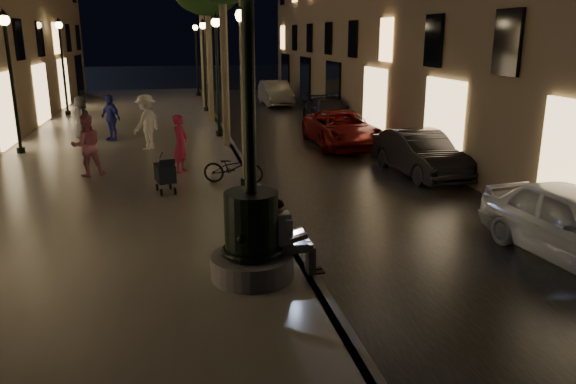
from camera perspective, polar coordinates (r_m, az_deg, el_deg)
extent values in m
plane|color=black|center=(22.26, -5.95, 4.77)|extent=(120.00, 120.00, 0.00)
cube|color=black|center=(22.76, 1.60, 5.11)|extent=(6.00, 45.00, 0.02)
cube|color=slate|center=(22.20, -16.31, 4.46)|extent=(8.00, 45.00, 0.20)
cube|color=#59595B|center=(22.24, -5.96, 5.02)|extent=(0.25, 45.00, 0.20)
cylinder|color=#59595B|center=(9.61, -3.65, -7.51)|extent=(1.40, 1.40, 0.40)
cylinder|color=black|center=(9.34, -3.73, -3.28)|extent=(0.90, 0.90, 1.10)
torus|color=black|center=(9.50, -3.68, -5.85)|extent=(1.04, 1.04, 0.10)
torus|color=black|center=(9.22, -3.77, -0.93)|extent=(0.89, 0.89, 0.09)
cylinder|color=black|center=(8.88, -3.98, 9.96)|extent=(0.20, 0.20, 3.20)
cube|color=tan|center=(9.59, -0.41, -5.66)|extent=(0.36, 0.24, 0.18)
cube|color=silver|center=(9.46, -0.77, -3.76)|extent=(0.45, 0.26, 0.57)
sphere|color=tan|center=(9.34, -0.97, -1.61)|extent=(0.21, 0.21, 0.21)
sphere|color=black|center=(9.32, -1.03, -1.38)|extent=(0.21, 0.21, 0.21)
cube|color=tan|center=(9.55, 1.13, -5.75)|extent=(0.46, 0.13, 0.14)
cube|color=tan|center=(9.72, 0.89, -5.37)|extent=(0.46, 0.13, 0.14)
cube|color=tan|center=(9.69, 2.40, -6.99)|extent=(0.13, 0.12, 0.49)
cube|color=tan|center=(9.86, 2.14, -6.60)|extent=(0.13, 0.12, 0.49)
cube|color=black|center=(9.81, 2.97, -8.19)|extent=(0.26, 0.10, 0.03)
cube|color=black|center=(9.97, 2.70, -7.77)|extent=(0.26, 0.10, 0.03)
cube|color=black|center=(9.61, 1.12, -5.10)|extent=(0.24, 0.33, 0.02)
cube|color=black|center=(9.54, 0.18, -4.55)|extent=(0.09, 0.33, 0.22)
cube|color=#A1BFE6|center=(9.54, 0.27, -4.54)|extent=(0.06, 0.30, 0.18)
cylinder|color=#6B604C|center=(14.96, -4.31, 9.96)|extent=(0.28, 0.28, 5.00)
cylinder|color=#6B604C|center=(20.90, -6.43, 11.66)|extent=(0.28, 0.28, 5.10)
cylinder|color=#6B604C|center=(26.87, -7.93, 12.27)|extent=(0.28, 0.28, 4.90)
cylinder|color=#6B604C|center=(32.84, -8.59, 13.10)|extent=(0.28, 0.28, 5.20)
cylinder|color=black|center=(15.38, -4.31, 1.02)|extent=(0.28, 0.28, 0.20)
cylinder|color=black|center=(14.98, -4.48, 8.81)|extent=(0.12, 0.12, 4.40)
sphere|color=#FFD88C|center=(14.89, -4.67, 17.44)|extent=(0.36, 0.36, 0.36)
cone|color=black|center=(14.90, -4.69, 18.40)|extent=(0.30, 0.30, 0.22)
cylinder|color=black|center=(23.16, -6.98, 5.92)|extent=(0.28, 0.28, 0.20)
cylinder|color=black|center=(22.90, -7.16, 11.10)|extent=(0.12, 0.12, 4.40)
sphere|color=#FFD88C|center=(22.84, -7.36, 16.73)|extent=(0.36, 0.36, 0.36)
cone|color=black|center=(22.85, -7.38, 17.36)|extent=(0.30, 0.30, 0.22)
cylinder|color=black|center=(31.06, -8.32, 8.34)|extent=(0.28, 0.28, 0.20)
cylinder|color=black|center=(30.87, -8.47, 12.21)|extent=(0.12, 0.12, 4.40)
sphere|color=#FFD88C|center=(30.82, -8.65, 16.38)|extent=(0.36, 0.36, 0.36)
cone|color=black|center=(30.82, -8.67, 16.85)|extent=(0.30, 0.30, 0.22)
cylinder|color=black|center=(38.99, -9.12, 9.77)|extent=(0.28, 0.28, 0.20)
cylinder|color=black|center=(38.84, -9.26, 12.85)|extent=(0.12, 0.12, 4.40)
sphere|color=#FFD88C|center=(38.80, -9.41, 16.17)|extent=(0.36, 0.36, 0.36)
cone|color=black|center=(38.81, -9.42, 16.54)|extent=(0.30, 0.30, 0.22)
cylinder|color=black|center=(21.74, -25.50, 3.86)|extent=(0.28, 0.28, 0.20)
cylinder|color=black|center=(21.46, -26.16, 9.35)|extent=(0.12, 0.12, 4.40)
sphere|color=#FFD88C|center=(21.40, -26.90, 15.32)|extent=(0.36, 0.36, 0.36)
cone|color=black|center=(21.40, -26.99, 15.98)|extent=(0.30, 0.30, 0.22)
cylinder|color=black|center=(31.43, -21.45, 7.51)|extent=(0.28, 0.28, 0.20)
cylinder|color=black|center=(31.24, -21.84, 11.32)|extent=(0.12, 0.12, 4.40)
sphere|color=#FFD88C|center=(31.19, -22.27, 15.43)|extent=(0.36, 0.36, 0.36)
cone|color=black|center=(31.20, -22.32, 15.88)|extent=(0.30, 0.30, 0.22)
cube|color=black|center=(14.86, -12.39, 1.90)|extent=(0.58, 0.80, 0.44)
cube|color=black|center=(14.47, -12.19, 2.73)|extent=(0.41, 0.24, 0.28)
cylinder|color=black|center=(14.66, -12.74, -0.07)|extent=(0.08, 0.20, 0.19)
cylinder|color=black|center=(14.73, -11.40, 0.07)|extent=(0.08, 0.20, 0.19)
cylinder|color=black|center=(15.22, -13.16, 0.47)|extent=(0.08, 0.20, 0.19)
cylinder|color=black|center=(15.28, -11.88, 0.61)|extent=(0.08, 0.20, 0.19)
cylinder|color=black|center=(15.15, -12.77, 3.65)|extent=(0.12, 0.43, 0.27)
imported|color=black|center=(17.63, 13.31, 3.81)|extent=(1.69, 4.22, 1.37)
imported|color=maroon|center=(21.89, 5.50, 6.39)|extent=(2.28, 4.88, 1.35)
imported|color=#2A292D|center=(27.03, 4.17, 8.12)|extent=(1.80, 4.43, 1.28)
imported|color=#A2A39D|center=(34.95, -1.29, 10.02)|extent=(1.56, 4.48, 1.47)
imported|color=#BA2549|center=(17.02, -10.86, 4.85)|extent=(0.65, 0.75, 1.73)
imported|color=#C36784|center=(17.27, -19.75, 4.47)|extent=(1.03, 0.90, 1.80)
imported|color=white|center=(20.76, -14.19, 6.90)|extent=(1.33, 1.46, 1.96)
imported|color=navy|center=(22.95, -17.58, 7.21)|extent=(1.02, 1.06, 1.78)
imported|color=#2F2F34|center=(23.43, -20.26, 7.08)|extent=(0.78, 0.97, 1.73)
imported|color=black|center=(15.60, -5.58, 2.49)|extent=(1.78, 1.11, 0.88)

